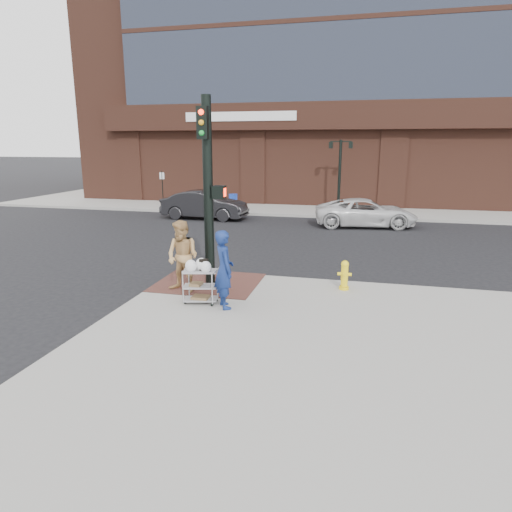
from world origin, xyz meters
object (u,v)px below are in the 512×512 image
(fire_hydrant, at_px, (345,275))
(traffic_signal_pole, at_px, (209,187))
(sedan_dark, at_px, (204,205))
(minivan_white, at_px, (366,213))
(pedestrian_tan, at_px, (183,257))
(utility_cart, at_px, (200,283))
(lamp_post, at_px, (340,168))
(woman_blue, at_px, (224,269))

(fire_hydrant, bearing_deg, traffic_signal_pole, -173.26)
(sedan_dark, xyz_separation_m, minivan_white, (8.41, -0.31, -0.08))
(minivan_white, bearing_deg, sedan_dark, 80.13)
(pedestrian_tan, xyz_separation_m, minivan_white, (4.54, 11.94, -0.42))
(sedan_dark, xyz_separation_m, utility_cart, (4.61, -12.99, -0.10))
(traffic_signal_pole, xyz_separation_m, pedestrian_tan, (-0.49, -0.75, -1.74))
(minivan_white, relative_size, utility_cart, 4.39)
(lamp_post, height_order, pedestrian_tan, lamp_post)
(woman_blue, bearing_deg, pedestrian_tan, 25.22)
(sedan_dark, relative_size, minivan_white, 0.94)
(traffic_signal_pole, bearing_deg, sedan_dark, 110.74)
(pedestrian_tan, bearing_deg, sedan_dark, 121.96)
(traffic_signal_pole, xyz_separation_m, sedan_dark, (-4.36, 11.51, -2.08))
(lamp_post, relative_size, utility_cart, 3.62)
(fire_hydrant, bearing_deg, woman_blue, -142.47)
(sedan_dark, bearing_deg, traffic_signal_pole, -157.41)
(utility_cart, relative_size, fire_hydrant, 1.39)
(minivan_white, bearing_deg, fire_hydrant, 169.90)
(traffic_signal_pole, relative_size, pedestrian_tan, 2.65)
(traffic_signal_pole, xyz_separation_m, utility_cart, (0.26, -1.49, -2.18))
(pedestrian_tan, bearing_deg, minivan_white, 83.63)
(sedan_dark, height_order, utility_cart, sedan_dark)
(utility_cart, bearing_deg, woman_blue, -12.80)
(traffic_signal_pole, relative_size, sedan_dark, 1.10)
(lamp_post, height_order, utility_cart, lamp_post)
(lamp_post, distance_m, pedestrian_tan, 16.32)
(woman_blue, xyz_separation_m, fire_hydrant, (2.69, 2.07, -0.53))
(lamp_post, xyz_separation_m, traffic_signal_pole, (-2.48, -15.23, 0.21))
(pedestrian_tan, relative_size, minivan_white, 0.39)
(utility_cart, xyz_separation_m, fire_hydrant, (3.35, 1.92, -0.10))
(woman_blue, bearing_deg, traffic_signal_pole, -3.22)
(woman_blue, distance_m, pedestrian_tan, 1.67)
(woman_blue, distance_m, minivan_white, 13.22)
(minivan_white, xyz_separation_m, fire_hydrant, (-0.44, -10.77, -0.12))
(lamp_post, distance_m, sedan_dark, 8.00)
(sedan_dark, height_order, fire_hydrant, sedan_dark)
(sedan_dark, height_order, minivan_white, sedan_dark)
(traffic_signal_pole, height_order, utility_cart, traffic_signal_pole)
(lamp_post, xyz_separation_m, minivan_white, (1.58, -4.03, -1.94))
(woman_blue, xyz_separation_m, minivan_white, (3.13, 12.83, -0.41))
(lamp_post, bearing_deg, sedan_dark, -151.42)
(lamp_post, bearing_deg, fire_hydrant, -85.62)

